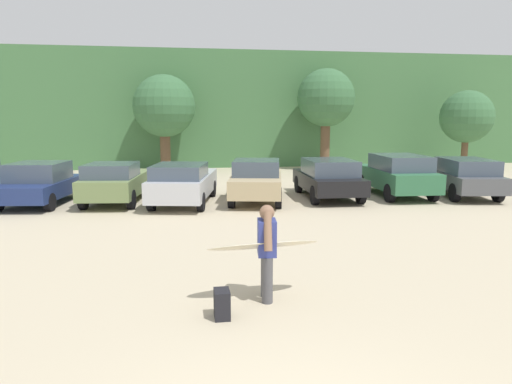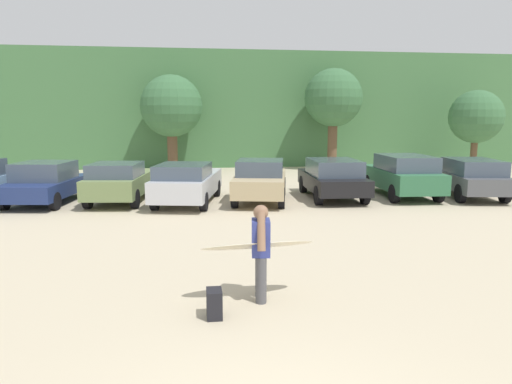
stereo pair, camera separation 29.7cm
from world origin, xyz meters
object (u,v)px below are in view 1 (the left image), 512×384
(parked_car_black, at_px, (328,177))
(parked_car_tan, at_px, (257,180))
(surfboard_cream, at_px, (264,245))
(parked_car_silver, at_px, (183,182))
(parked_car_dark_gray, at_px, (462,176))
(backpack_dropped, at_px, (222,304))
(parked_car_forest_green, at_px, (398,174))
(parked_car_olive_green, at_px, (116,182))
(person_adult, at_px, (267,247))
(parked_car_navy, at_px, (40,183))

(parked_car_black, bearing_deg, parked_car_tan, 97.40)
(surfboard_cream, bearing_deg, parked_car_silver, -88.21)
(parked_car_tan, distance_m, surfboard_cream, 9.48)
(parked_car_dark_gray, distance_m, backpack_dropped, 14.37)
(parked_car_forest_green, height_order, backpack_dropped, parked_car_forest_green)
(parked_car_tan, height_order, parked_car_black, parked_car_tan)
(parked_car_black, bearing_deg, parked_car_olive_green, 90.52)
(parked_car_forest_green, distance_m, surfboard_cream, 11.95)
(parked_car_silver, xyz_separation_m, parked_car_black, (5.50, 0.39, 0.02))
(parked_car_olive_green, xyz_separation_m, surfboard_cream, (3.70, -9.88, 0.17))
(person_adult, height_order, surfboard_cream, person_adult)
(parked_car_olive_green, relative_size, parked_car_silver, 0.92)
(parked_car_tan, xyz_separation_m, parked_car_dark_gray, (8.16, -0.10, -0.01))
(surfboard_cream, bearing_deg, parked_car_forest_green, -132.29)
(parked_car_silver, height_order, parked_car_dark_gray, parked_car_dark_gray)
(parked_car_olive_green, relative_size, person_adult, 2.63)
(parked_car_silver, bearing_deg, parked_car_tan, -75.60)
(person_adult, bearing_deg, parked_car_olive_green, -62.98)
(parked_car_black, relative_size, surfboard_cream, 2.18)
(parked_car_black, relative_size, parked_car_forest_green, 1.00)
(parked_car_dark_gray, bearing_deg, parked_car_black, 95.64)
(parked_car_black, xyz_separation_m, parked_car_forest_green, (2.84, 0.02, 0.07))
(parked_car_olive_green, height_order, parked_car_dark_gray, parked_car_dark_gray)
(parked_car_tan, height_order, surfboard_cream, parked_car_tan)
(parked_car_olive_green, bearing_deg, parked_car_silver, -98.21)
(parked_car_black, bearing_deg, parked_car_silver, 96.42)
(parked_car_black, height_order, surfboard_cream, parked_car_black)
(parked_car_navy, relative_size, person_adult, 2.54)
(parked_car_black, height_order, person_adult, person_adult)
(person_adult, bearing_deg, parked_car_forest_green, -119.48)
(parked_car_black, bearing_deg, parked_car_forest_green, -87.31)
(person_adult, distance_m, backpack_dropped, 1.25)
(parked_car_dark_gray, height_order, person_adult, person_adult)
(parked_car_dark_gray, bearing_deg, parked_car_tan, 98.71)
(parked_car_navy, xyz_separation_m, person_adult, (6.38, -10.06, 0.17))
(person_adult, bearing_deg, parked_car_dark_gray, -129.20)
(parked_car_olive_green, relative_size, surfboard_cream, 2.17)
(parked_car_silver, distance_m, surfboard_cream, 9.32)
(surfboard_cream, bearing_deg, parked_car_dark_gray, -141.98)
(parked_car_forest_green, distance_m, backpack_dropped, 12.98)
(parked_car_black, xyz_separation_m, parked_car_dark_gray, (5.34, -0.36, -0.00))
(parked_car_silver, height_order, parked_car_black, parked_car_black)
(parked_car_forest_green, xyz_separation_m, parked_car_dark_gray, (2.51, -0.37, -0.07))
(parked_car_olive_green, height_order, person_adult, person_adult)
(parked_car_forest_green, bearing_deg, parked_car_navy, 91.20)
(parked_car_tan, xyz_separation_m, parked_car_black, (2.82, 0.25, -0.00))
(backpack_dropped, bearing_deg, parked_car_dark_gray, 43.91)
(surfboard_cream, xyz_separation_m, backpack_dropped, (-0.78, -0.68, -0.72))
(parked_car_olive_green, bearing_deg, parked_car_black, -85.12)
(parked_car_silver, relative_size, parked_car_tan, 1.06)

